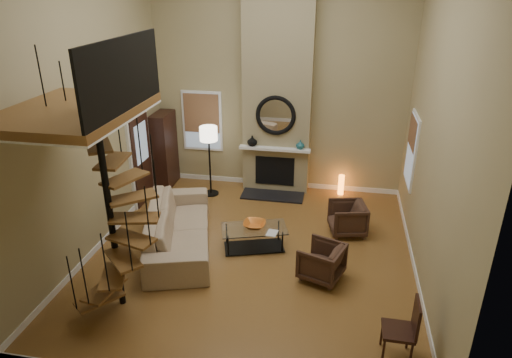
% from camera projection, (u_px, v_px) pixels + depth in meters
% --- Properties ---
extents(ground, '(6.00, 6.50, 0.01)m').
position_uv_depth(ground, '(252.00, 254.00, 8.74)').
color(ground, olive).
rests_on(ground, ground).
extents(back_wall, '(6.00, 0.02, 5.50)m').
position_uv_depth(back_wall, '(279.00, 77.00, 10.56)').
color(back_wall, tan).
rests_on(back_wall, ground).
extents(front_wall, '(6.00, 0.02, 5.50)m').
position_uv_depth(front_wall, '(191.00, 199.00, 4.71)').
color(front_wall, tan).
rests_on(front_wall, ground).
extents(left_wall, '(0.02, 6.50, 5.50)m').
position_uv_depth(left_wall, '(88.00, 106.00, 8.14)').
color(left_wall, tan).
rests_on(left_wall, ground).
extents(right_wall, '(0.02, 6.50, 5.50)m').
position_uv_depth(right_wall, '(439.00, 125.00, 7.12)').
color(right_wall, tan).
rests_on(right_wall, ground).
extents(baseboard_back, '(6.00, 0.02, 0.12)m').
position_uv_depth(baseboard_back, '(277.00, 183.00, 11.63)').
color(baseboard_back, white).
rests_on(baseboard_back, ground).
extents(baseboard_left, '(0.02, 6.50, 0.12)m').
position_uv_depth(baseboard_left, '(108.00, 236.00, 9.22)').
color(baseboard_left, white).
rests_on(baseboard_left, ground).
extents(baseboard_right, '(0.02, 6.50, 0.12)m').
position_uv_depth(baseboard_right, '(414.00, 268.00, 8.21)').
color(baseboard_right, white).
rests_on(baseboard_right, ground).
extents(chimney_breast, '(1.60, 0.38, 5.50)m').
position_uv_depth(chimney_breast, '(278.00, 79.00, 10.38)').
color(chimney_breast, '#8E815C').
rests_on(chimney_breast, ground).
extents(hearth, '(1.50, 0.60, 0.04)m').
position_uv_depth(hearth, '(273.00, 196.00, 11.04)').
color(hearth, black).
rests_on(hearth, ground).
extents(firebox, '(0.95, 0.02, 0.72)m').
position_uv_depth(firebox, '(275.00, 171.00, 11.09)').
color(firebox, black).
rests_on(firebox, chimney_breast).
extents(mantel, '(1.70, 0.18, 0.06)m').
position_uv_depth(mantel, '(275.00, 149.00, 10.78)').
color(mantel, white).
rests_on(mantel, chimney_breast).
extents(mirror_frame, '(0.94, 0.10, 0.94)m').
position_uv_depth(mirror_frame, '(276.00, 116.00, 10.51)').
color(mirror_frame, black).
rests_on(mirror_frame, chimney_breast).
extents(mirror_disc, '(0.80, 0.01, 0.80)m').
position_uv_depth(mirror_disc, '(276.00, 115.00, 10.52)').
color(mirror_disc, white).
rests_on(mirror_disc, chimney_breast).
extents(vase_left, '(0.24, 0.24, 0.25)m').
position_uv_depth(vase_left, '(252.00, 141.00, 10.84)').
color(vase_left, black).
rests_on(vase_left, mantel).
extents(vase_right, '(0.20, 0.20, 0.21)m').
position_uv_depth(vase_right, '(300.00, 145.00, 10.66)').
color(vase_right, '#1A545E').
rests_on(vase_right, mantel).
extents(window_back, '(1.02, 0.06, 1.52)m').
position_uv_depth(window_back, '(202.00, 120.00, 11.31)').
color(window_back, white).
rests_on(window_back, back_wall).
extents(window_right, '(0.06, 1.02, 1.52)m').
position_uv_depth(window_right, '(412.00, 149.00, 9.38)').
color(window_right, white).
rests_on(window_right, right_wall).
extents(entry_door, '(0.10, 1.05, 2.16)m').
position_uv_depth(entry_door, '(141.00, 159.00, 10.44)').
color(entry_door, white).
rests_on(entry_door, ground).
extents(loft, '(1.70, 2.20, 1.09)m').
position_uv_depth(loft, '(78.00, 108.00, 6.17)').
color(loft, brown).
rests_on(loft, left_wall).
extents(spiral_stair, '(1.47, 1.47, 4.06)m').
position_uv_depth(spiral_stair, '(110.00, 205.00, 6.71)').
color(spiral_stair, black).
rests_on(spiral_stair, ground).
extents(hutch, '(0.39, 0.83, 1.86)m').
position_uv_depth(hutch, '(165.00, 150.00, 11.32)').
color(hutch, black).
rests_on(hutch, ground).
extents(sofa, '(1.94, 3.13, 0.85)m').
position_uv_depth(sofa, '(178.00, 227.00, 8.90)').
color(sofa, tan).
rests_on(sofa, ground).
extents(armchair_near, '(0.86, 0.84, 0.65)m').
position_uv_depth(armchair_near, '(350.00, 218.00, 9.31)').
color(armchair_near, '#422A1E').
rests_on(armchair_near, ground).
extents(armchair_far, '(0.89, 0.88, 0.64)m').
position_uv_depth(armchair_far, '(325.00, 263.00, 7.85)').
color(armchair_far, '#422A1E').
rests_on(armchair_far, ground).
extents(coffee_table, '(1.38, 0.98, 0.46)m').
position_uv_depth(coffee_table, '(254.00, 235.00, 8.81)').
color(coffee_table, silver).
rests_on(coffee_table, ground).
extents(bowl, '(0.43, 0.43, 0.11)m').
position_uv_depth(bowl, '(254.00, 225.00, 8.77)').
color(bowl, orange).
rests_on(bowl, coffee_table).
extents(book, '(0.22, 0.28, 0.03)m').
position_uv_depth(book, '(271.00, 233.00, 8.55)').
color(book, gray).
rests_on(book, coffee_table).
extents(floor_lamp, '(0.42, 0.42, 1.72)m').
position_uv_depth(floor_lamp, '(209.00, 139.00, 10.61)').
color(floor_lamp, black).
rests_on(floor_lamp, ground).
extents(accent_lamp, '(0.14, 0.14, 0.50)m').
position_uv_depth(accent_lamp, '(341.00, 185.00, 11.07)').
color(accent_lamp, orange).
rests_on(accent_lamp, ground).
extents(side_chair, '(0.44, 0.43, 0.95)m').
position_uv_depth(side_chair, '(405.00, 327.00, 6.15)').
color(side_chair, black).
rests_on(side_chair, ground).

